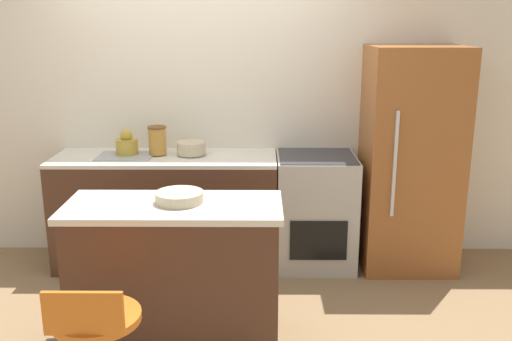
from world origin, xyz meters
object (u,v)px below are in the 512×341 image
oven_range (315,211)px  refrigerator (410,160)px  kettle (127,144)px  mixing_bowl (191,148)px

oven_range → refrigerator: size_ratio=0.52×
oven_range → refrigerator: 0.87m
kettle → mixing_bowl: size_ratio=0.87×
refrigerator → mixing_bowl: 1.78m
oven_range → mixing_bowl: mixing_bowl is taller
refrigerator → mixing_bowl: bearing=178.1°
refrigerator → mixing_bowl: (-1.78, 0.06, 0.08)m
oven_range → kettle: size_ratio=4.56×
refrigerator → kettle: bearing=178.5°
kettle → refrigerator: bearing=-1.5°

